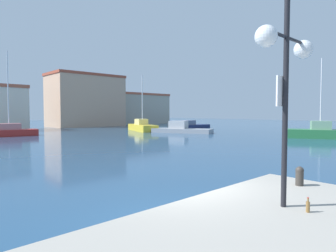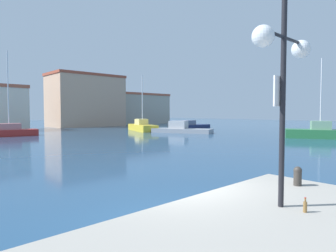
{
  "view_description": "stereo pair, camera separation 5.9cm",
  "coord_description": "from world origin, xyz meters",
  "px_view_note": "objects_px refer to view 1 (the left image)",
  "views": [
    {
      "loc": [
        -5.0,
        -4.98,
        2.81
      ],
      "look_at": [
        21.82,
        24.0,
        0.91
      ],
      "focal_mm": 31.0,
      "sensor_mm": 36.0,
      "label": 1
    },
    {
      "loc": [
        -4.96,
        -5.02,
        2.81
      ],
      "look_at": [
        21.82,
        24.0,
        0.91
      ],
      "focal_mm": 31.0,
      "sensor_mm": 36.0,
      "label": 2
    }
  ],
  "objects_px": {
    "lamppost": "(286,57)",
    "sailboat_red_center_channel": "(9,131)",
    "sailboat_green_far_right": "(320,132)",
    "sailboat_yellow_inner_mooring": "(142,127)",
    "motorboat_navy_near_pier": "(191,126)",
    "mooring_bollard": "(300,175)",
    "bottle": "(308,206)",
    "motorboat_grey_behind_lamppost": "(181,129)"
  },
  "relations": [
    {
      "from": "lamppost",
      "to": "sailboat_red_center_channel",
      "type": "relative_size",
      "value": 0.44
    },
    {
      "from": "sailboat_green_far_right",
      "to": "sailboat_yellow_inner_mooring",
      "type": "bearing_deg",
      "value": 105.49
    },
    {
      "from": "sailboat_red_center_channel",
      "to": "motorboat_navy_near_pier",
      "type": "height_order",
      "value": "sailboat_red_center_channel"
    },
    {
      "from": "mooring_bollard",
      "to": "sailboat_green_far_right",
      "type": "bearing_deg",
      "value": 18.54
    },
    {
      "from": "lamppost",
      "to": "motorboat_navy_near_pier",
      "type": "bearing_deg",
      "value": 44.92
    },
    {
      "from": "sailboat_green_far_right",
      "to": "sailboat_yellow_inner_mooring",
      "type": "distance_m",
      "value": 23.65
    },
    {
      "from": "bottle",
      "to": "sailboat_yellow_inner_mooring",
      "type": "xyz_separation_m",
      "value": [
        21.32,
        32.36,
        -0.52
      ]
    },
    {
      "from": "mooring_bollard",
      "to": "sailboat_yellow_inner_mooring",
      "type": "relative_size",
      "value": 0.06
    },
    {
      "from": "mooring_bollard",
      "to": "sailboat_yellow_inner_mooring",
      "type": "bearing_deg",
      "value": 58.16
    },
    {
      "from": "bottle",
      "to": "sailboat_red_center_channel",
      "type": "xyz_separation_m",
      "value": [
        3.99,
        35.12,
        -0.53
      ]
    },
    {
      "from": "lamppost",
      "to": "motorboat_grey_behind_lamppost",
      "type": "xyz_separation_m",
      "value": [
        22.81,
        25.17,
        -3.34
      ]
    },
    {
      "from": "sailboat_red_center_channel",
      "to": "motorboat_navy_near_pier",
      "type": "bearing_deg",
      "value": -5.76
    },
    {
      "from": "lamppost",
      "to": "mooring_bollard",
      "type": "bearing_deg",
      "value": 14.23
    },
    {
      "from": "sailboat_yellow_inner_mooring",
      "to": "bottle",
      "type": "bearing_deg",
      "value": -123.38
    },
    {
      "from": "sailboat_red_center_channel",
      "to": "motorboat_grey_behind_lamppost",
      "type": "relative_size",
      "value": 1.17
    },
    {
      "from": "bottle",
      "to": "motorboat_navy_near_pier",
      "type": "distance_m",
      "value": 45.44
    },
    {
      "from": "lamppost",
      "to": "sailboat_red_center_channel",
      "type": "xyz_separation_m",
      "value": [
        4.01,
        34.68,
        -3.21
      ]
    },
    {
      "from": "lamppost",
      "to": "motorboat_navy_near_pier",
      "type": "xyz_separation_m",
      "value": [
        31.96,
        31.86,
        -3.37
      ]
    },
    {
      "from": "bottle",
      "to": "mooring_bollard",
      "type": "height_order",
      "value": "mooring_bollard"
    },
    {
      "from": "mooring_bollard",
      "to": "sailboat_red_center_channel",
      "type": "distance_m",
      "value": 34.31
    },
    {
      "from": "motorboat_grey_behind_lamppost",
      "to": "sailboat_yellow_inner_mooring",
      "type": "xyz_separation_m",
      "value": [
        -1.47,
        6.75,
        0.14
      ]
    },
    {
      "from": "bottle",
      "to": "sailboat_green_far_right",
      "type": "relative_size",
      "value": 0.03
    },
    {
      "from": "lamppost",
      "to": "bottle",
      "type": "distance_m",
      "value": 2.72
    },
    {
      "from": "sailboat_red_center_channel",
      "to": "bottle",
      "type": "bearing_deg",
      "value": -96.49
    },
    {
      "from": "motorboat_navy_near_pier",
      "to": "sailboat_red_center_channel",
      "type": "bearing_deg",
      "value": 174.24
    },
    {
      "from": "lamppost",
      "to": "motorboat_grey_behind_lamppost",
      "type": "bearing_deg",
      "value": 47.81
    },
    {
      "from": "sailboat_green_far_right",
      "to": "motorboat_grey_behind_lamppost",
      "type": "relative_size",
      "value": 1.01
    },
    {
      "from": "motorboat_navy_near_pier",
      "to": "lamppost",
      "type": "bearing_deg",
      "value": -135.08
    },
    {
      "from": "sailboat_green_far_right",
      "to": "motorboat_navy_near_pier",
      "type": "xyz_separation_m",
      "value": [
        4.3,
        22.74,
        -0.2
      ]
    },
    {
      "from": "mooring_bollard",
      "to": "sailboat_red_center_channel",
      "type": "bearing_deg",
      "value": 86.3
    },
    {
      "from": "sailboat_green_far_right",
      "to": "motorboat_navy_near_pier",
      "type": "distance_m",
      "value": 23.14
    },
    {
      "from": "mooring_bollard",
      "to": "lamppost",
      "type": "bearing_deg",
      "value": -165.77
    },
    {
      "from": "sailboat_yellow_inner_mooring",
      "to": "mooring_bollard",
      "type": "bearing_deg",
      "value": -121.84
    },
    {
      "from": "sailboat_yellow_inner_mooring",
      "to": "sailboat_red_center_channel",
      "type": "bearing_deg",
      "value": 170.95
    },
    {
      "from": "motorboat_grey_behind_lamppost",
      "to": "mooring_bollard",
      "type": "bearing_deg",
      "value": -130.38
    },
    {
      "from": "bottle",
      "to": "mooring_bollard",
      "type": "xyz_separation_m",
      "value": [
        1.78,
        0.9,
        0.15
      ]
    },
    {
      "from": "motorboat_navy_near_pier",
      "to": "sailboat_yellow_inner_mooring",
      "type": "height_order",
      "value": "sailboat_yellow_inner_mooring"
    },
    {
      "from": "sailboat_green_far_right",
      "to": "lamppost",
      "type": "bearing_deg",
      "value": -161.73
    },
    {
      "from": "bottle",
      "to": "motorboat_grey_behind_lamppost",
      "type": "distance_m",
      "value": 34.29
    },
    {
      "from": "sailboat_red_center_channel",
      "to": "lamppost",
      "type": "bearing_deg",
      "value": -96.59
    },
    {
      "from": "mooring_bollard",
      "to": "motorboat_grey_behind_lamppost",
      "type": "distance_m",
      "value": 32.45
    },
    {
      "from": "lamppost",
      "to": "sailboat_green_far_right",
      "type": "bearing_deg",
      "value": 18.27
    }
  ]
}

